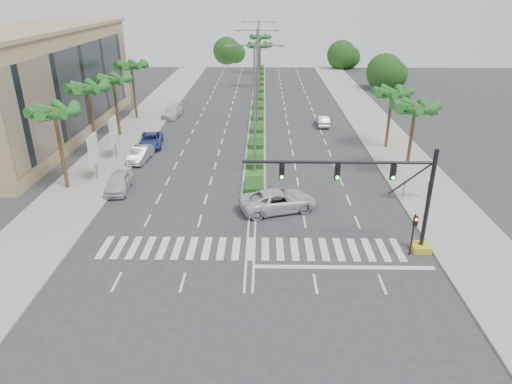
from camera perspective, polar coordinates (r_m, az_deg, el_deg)
ground at (r=31.30m, az=-0.67°, el=-7.09°), size 160.00×160.00×0.00m
footpath_right at (r=51.54m, az=17.17°, el=4.68°), size 6.00×120.00×0.15m
footpath_left at (r=52.02m, az=-17.09°, el=4.87°), size 6.00×120.00×0.15m
median at (r=73.59m, az=0.31°, el=11.34°), size 2.20×75.00×0.20m
median_grass at (r=73.56m, az=0.31°, el=11.43°), size 1.80×75.00×0.04m
building at (r=60.09m, az=-26.16°, el=11.84°), size 12.00×36.00×12.00m
signal_gantry at (r=30.84m, az=16.79°, el=-1.43°), size 12.60×1.20×7.20m
pedestrian_signal at (r=31.26m, az=19.14°, el=-4.30°), size 0.28×0.36×3.00m
direction_sign at (r=39.49m, az=19.65°, el=2.21°), size 2.70×0.11×3.40m
billboard_near at (r=43.75m, az=-19.66°, el=4.99°), size 0.18×2.10×4.35m
billboard_far at (r=49.15m, az=-17.38°, el=7.29°), size 0.18×2.10×4.35m
palm_left_near at (r=41.76m, az=-23.86°, el=8.83°), size 4.57×4.68×7.55m
palm_left_mid at (r=48.89m, az=-20.25°, el=11.82°), size 4.57×4.68×7.95m
palm_left_far at (r=56.41m, az=-17.39°, el=13.03°), size 4.57×4.68×7.35m
palm_left_end at (r=63.90m, az=-15.29°, el=14.80°), size 4.57×4.68×7.75m
palm_right_near at (r=44.18m, az=19.26°, el=9.62°), size 4.57×4.68×7.05m
palm_right_far at (r=51.72m, az=16.63°, el=11.56°), size 4.57×4.68×6.75m
palm_median_a at (r=82.31m, az=0.40°, el=17.67°), size 4.57×4.68×8.05m
palm_median_b at (r=97.23m, az=0.50°, el=18.63°), size 4.57×4.68×8.05m
streetlight_near at (r=41.87m, az=-0.18°, el=11.06°), size 5.10×0.25×12.00m
streetlight_mid at (r=57.58m, az=0.14°, el=14.60°), size 5.10×0.25×12.00m
streetlight_far at (r=73.41m, az=0.33°, el=16.62°), size 5.10×0.25×12.00m
car_parked_a at (r=41.53m, az=-16.80°, el=1.19°), size 2.26×4.81×1.59m
car_parked_b at (r=48.40m, az=-14.25°, el=4.63°), size 1.97×4.63×1.48m
car_parked_c at (r=52.76m, az=-13.00°, el=6.32°), size 3.05×5.45×1.44m
car_parked_d at (r=65.04m, az=-10.41°, el=9.83°), size 2.60×5.21×1.45m
car_crossing at (r=36.21m, az=2.79°, el=-1.06°), size 6.71×4.60×1.70m
car_right at (r=60.28m, az=8.35°, el=8.83°), size 1.50×4.20×1.38m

